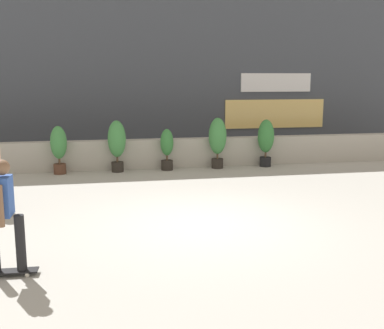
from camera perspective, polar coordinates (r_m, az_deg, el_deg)
The scene contains 9 objects.
ground_plane at distance 9.39m, azimuth 1.74°, elevation -7.05°, with size 48.00×48.00×0.00m, color #B2AFA8.
planter_wall at distance 15.05m, azimuth -3.24°, elevation 1.36°, with size 18.00×0.40×0.90m, color #B2ADA3.
building_backdrop at distance 18.84m, azimuth -4.97°, elevation 11.69°, with size 20.00×2.08×6.50m.
potted_plant_0 at distance 14.48m, azimuth -15.61°, elevation 2.07°, with size 0.47×0.47×1.42m.
potted_plant_1 at distance 14.42m, azimuth -8.95°, elevation 2.67°, with size 0.54×0.54×1.55m.
potted_plant_2 at distance 14.58m, azimuth -3.03°, elevation 2.02°, with size 0.40×0.40×1.26m.
potted_plant_3 at distance 14.84m, azimuth 3.07°, elevation 3.08°, with size 0.55×0.55×1.58m.
potted_plant_4 at distance 15.30m, azimuth 8.80°, elevation 2.99°, with size 0.51×0.51×1.50m.
skater_far_right at distance 7.23m, azimuth -21.40°, elevation -5.35°, with size 0.81×0.56×1.70m.
Camera 1 is at (-1.97, -8.73, 2.82)m, focal length 44.74 mm.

